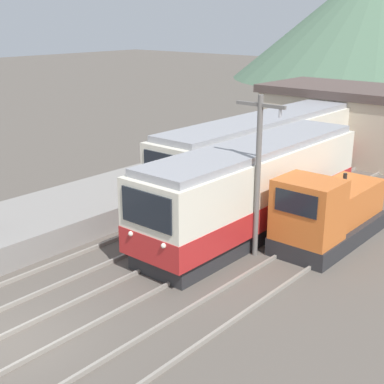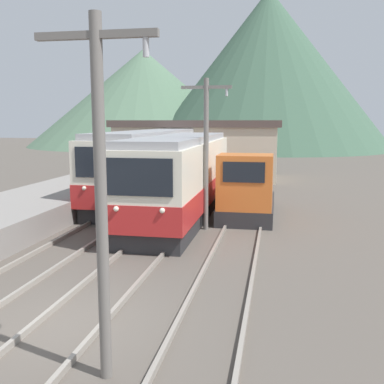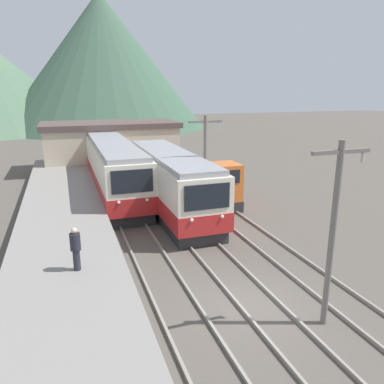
{
  "view_description": "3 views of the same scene",
  "coord_description": "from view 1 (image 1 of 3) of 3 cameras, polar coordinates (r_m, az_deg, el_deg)",
  "views": [
    {
      "loc": [
        11.97,
        -6.39,
        8.6
      ],
      "look_at": [
        -1.14,
        8.9,
        1.99
      ],
      "focal_mm": 50.0,
      "sensor_mm": 36.0,
      "label": 1
    },
    {
      "loc": [
        4.5,
        -8.49,
        4.38
      ],
      "look_at": [
        1.08,
        9.51,
        1.48
      ],
      "focal_mm": 42.0,
      "sensor_mm": 36.0,
      "label": 2
    },
    {
      "loc": [
        -5.9,
        -10.44,
        7.45
      ],
      "look_at": [
        0.88,
        9.17,
        1.73
      ],
      "focal_mm": 35.0,
      "sensor_mm": 36.0,
      "label": 3
    }
  ],
  "objects": [
    {
      "name": "station_building",
      "position": [
        35.67,
        17.82,
        7.04
      ],
      "size": [
        12.6,
        6.3,
        4.44
      ],
      "color": "beige",
      "rests_on": "ground"
    },
    {
      "name": "track_center",
      "position": [
        15.88,
        -18.17,
        -15.34
      ],
      "size": [
        1.54,
        60.0,
        0.14
      ],
      "color": "gray",
      "rests_on": "ground"
    },
    {
      "name": "ground_plane",
      "position": [
        16.07,
        -18.53,
        -15.25
      ],
      "size": [
        200.0,
        200.0,
        0.0
      ],
      "primitive_type": "plane",
      "color": "#564F47"
    },
    {
      "name": "catenary_mast_mid",
      "position": [
        19.43,
        7.07,
        2.3
      ],
      "size": [
        2.0,
        0.2,
        6.05
      ],
      "color": "slate",
      "rests_on": "ground"
    },
    {
      "name": "commuter_train_left",
      "position": [
        27.78,
        7.63,
        3.8
      ],
      "size": [
        2.84,
        14.95,
        3.85
      ],
      "color": "#28282B",
      "rests_on": "ground"
    },
    {
      "name": "shunting_locomotive",
      "position": [
        21.74,
        14.3,
        -2.3
      ],
      "size": [
        2.4,
        5.91,
        3.0
      ],
      "color": "#28282B",
      "rests_on": "ground"
    },
    {
      "name": "commuter_train_center",
      "position": [
        22.33,
        6.64,
        0.13
      ],
      "size": [
        2.84,
        12.63,
        3.73
      ],
      "color": "#28282B",
      "rests_on": "ground"
    }
  ]
}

